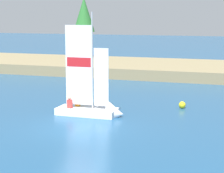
{
  "coord_description": "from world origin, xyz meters",
  "views": [
    {
      "loc": [
        8.37,
        -20.12,
        6.05
      ],
      "look_at": [
        -0.45,
        6.73,
        1.2
      ],
      "focal_mm": 67.85,
      "sensor_mm": 36.0,
      "label": 1
    }
  ],
  "objects": [
    {
      "name": "channel_buoy",
      "position": [
        4.32,
        6.85,
        0.22
      ],
      "size": [
        0.45,
        0.45,
        0.45
      ],
      "primitive_type": "sphere",
      "color": "yellow",
      "rests_on": "ground"
    },
    {
      "name": "sailboat",
      "position": [
        -0.24,
        3.24,
        0.46
      ],
      "size": [
        4.13,
        1.51,
        6.65
      ],
      "rotation": [
        0.0,
        0.0,
        0.0
      ],
      "color": "white",
      "rests_on": "ground"
    },
    {
      "name": "ground_plane",
      "position": [
        0.0,
        0.0,
        0.0
      ],
      "size": [
        200.0,
        200.0,
        0.0
      ],
      "primitive_type": "plane",
      "color": "navy"
    },
    {
      "name": "shoreline_tree_left",
      "position": [
        -10.0,
        25.5,
        5.97
      ],
      "size": [
        2.45,
        2.45,
        6.97
      ],
      "color": "brown",
      "rests_on": "shore_bank"
    },
    {
      "name": "shore_bank",
      "position": [
        0.0,
        22.64,
        0.51
      ],
      "size": [
        80.0,
        11.16,
        1.02
      ],
      "primitive_type": "cube",
      "color": "#897A56",
      "rests_on": "ground"
    }
  ]
}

